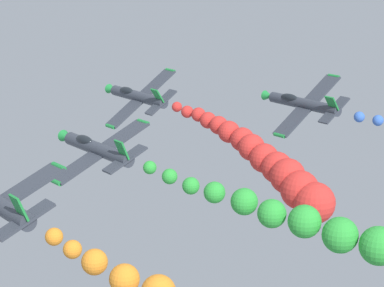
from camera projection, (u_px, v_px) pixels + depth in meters
The scene contains 4 objects.
airplane_lead at pixel (137, 96), 80.15m from camera, with size 8.23×10.35×5.48m.
smoke_trail_lead at pixel (276, 170), 64.03m from camera, with size 3.90×21.79×6.51m.
airplane_left_inner at pixel (97, 148), 62.40m from camera, with size 8.95×10.35×4.05m.
airplane_right_inner at pixel (303, 103), 77.25m from camera, with size 8.17×10.35×5.57m.
Camera 1 is at (-37.84, -47.15, 80.24)m, focal length 71.44 mm.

